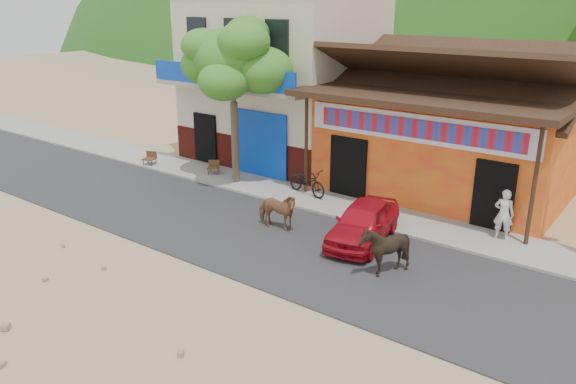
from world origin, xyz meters
name	(u,v)px	position (x,y,z in m)	size (l,w,h in m)	color
ground	(219,275)	(0.00, 0.00, 0.00)	(120.00, 120.00, 0.00)	#9E825B
road	(279,242)	(0.00, 2.50, 0.02)	(60.00, 5.00, 0.04)	#28282B
sidewalk	(343,207)	(0.00, 6.00, 0.06)	(60.00, 2.00, 0.12)	gray
dance_club	(450,142)	(2.00, 10.00, 1.80)	(8.00, 6.00, 3.60)	orange
cafe_building	(284,77)	(-5.50, 10.00, 3.50)	(7.00, 6.00, 7.00)	beige
tree	(234,102)	(-4.60, 5.80, 3.12)	(3.00, 3.00, 6.00)	#2D721E
cow_tan	(277,211)	(-0.62, 3.21, 0.63)	(0.63, 1.39, 1.17)	#8F5B39
cow_dark	(385,250)	(3.37, 2.49, 0.71)	(1.09, 1.22, 1.35)	black
red_car	(363,222)	(1.92, 3.97, 0.63)	(1.38, 3.44, 1.17)	#B30C1C
scooter	(307,182)	(-1.60, 6.18, 0.59)	(0.62, 1.79, 0.94)	black
pedestrian	(504,214)	(5.12, 6.37, 0.87)	(0.55, 0.36, 1.50)	silver
cafe_chair_left	(149,153)	(-9.00, 5.32, 0.62)	(0.47, 0.47, 1.00)	#452117
cafe_chair_right	(213,162)	(-6.00, 6.02, 0.59)	(0.44, 0.44, 0.94)	#4F2D1A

